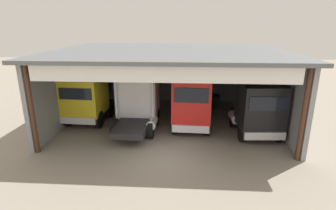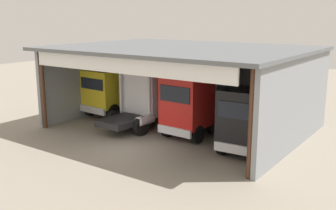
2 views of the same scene
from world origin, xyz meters
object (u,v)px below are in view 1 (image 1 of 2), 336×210
Objects in this scene: truck_white_center_right_bay at (138,100)px; tool_cart at (214,101)px; truck_yellow_yard_outside at (86,98)px; truck_red_center_bay at (191,102)px; truck_black_right_bay at (258,109)px; oil_drum at (211,99)px.

tool_cart is at bearing 43.62° from truck_white_center_right_bay.
truck_yellow_yard_outside is 1.03× the size of truck_red_center_bay.
truck_yellow_yard_outside is 0.94× the size of truck_black_right_bay.
oil_drum is (8.97, 5.11, -1.30)m from truck_yellow_yard_outside.
truck_yellow_yard_outside is at bearing -4.94° from truck_red_center_bay.
oil_drum is 0.91× the size of tool_cart.
truck_yellow_yard_outside is 3.73m from truck_white_center_right_bay.
truck_red_center_bay is at bearing -107.07° from oil_drum.
truck_black_right_bay reaches higher than oil_drum.
truck_white_center_right_bay is 3.46m from truck_red_center_bay.
truck_white_center_right_bay reaches higher than truck_yellow_yard_outside.
truck_white_center_right_bay is 7.46m from tool_cart.
truck_red_center_bay reaches higher than oil_drum.
truck_white_center_right_bay is at bearing -138.06° from tool_cart.
truck_yellow_yard_outside reaches higher than tool_cart.
truck_red_center_bay is at bearing -13.56° from truck_black_right_bay.
truck_red_center_bay is 4.40× the size of tool_cart.
truck_yellow_yard_outside is 10.40m from oil_drum.
truck_yellow_yard_outside is at bearing -150.34° from oil_drum.
oil_drum is at bearing 49.05° from truck_white_center_right_bay.
truck_white_center_right_bay reaches higher than truck_red_center_bay.
truck_black_right_bay is 4.85× the size of tool_cart.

